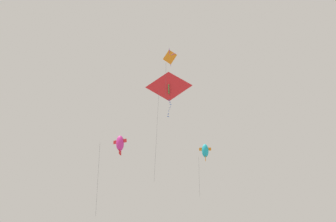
% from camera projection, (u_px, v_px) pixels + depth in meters
% --- Properties ---
extents(kite_fish_near_left, '(2.95, 2.70, 6.57)m').
position_uv_depth(kite_fish_near_left, '(120.00, 143.00, 40.50)').
color(kite_fish_near_left, '#DB2D93').
extents(kite_fish_low_drifter, '(1.67, 1.42, 5.33)m').
position_uv_depth(kite_fish_low_drifter, '(205.00, 151.00, 49.23)').
color(kite_fish_low_drifter, '#1EB2C6').
extents(kite_diamond_mid_left, '(1.40, 0.62, 4.35)m').
position_uv_depth(kite_diamond_mid_left, '(170.00, 57.00, 40.14)').
color(kite_diamond_mid_left, orange).
extents(kite_delta_near_right, '(3.23, 2.70, 10.14)m').
position_uv_depth(kite_delta_near_right, '(169.00, 87.00, 45.18)').
color(kite_delta_near_right, red).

